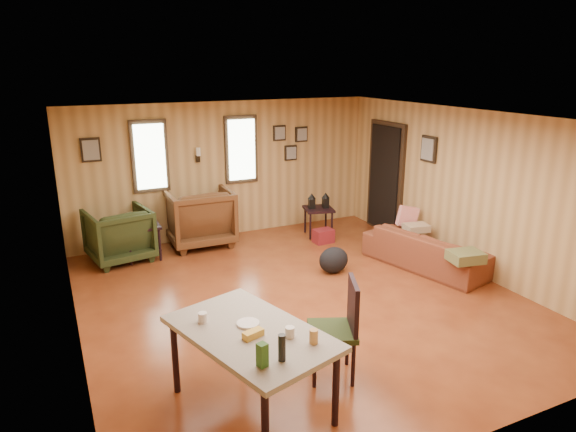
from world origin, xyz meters
name	(u,v)px	position (x,y,z in m)	size (l,w,h in m)	color
room	(304,206)	(0.17, 0.27, 1.21)	(5.54, 6.04, 2.44)	brown
sofa	(427,244)	(2.24, 0.18, 0.38)	(1.94, 0.57, 0.76)	brown
recliner_brown	(199,214)	(-0.60, 2.69, 0.54)	(1.06, 0.99, 1.09)	#543119
recliner_green	(119,232)	(-1.96, 2.50, 0.47)	(0.91, 0.85, 0.94)	#263016
end_table	(142,236)	(-1.61, 2.41, 0.39)	(0.56, 0.51, 0.69)	black
side_table	(319,207)	(1.48, 2.23, 0.54)	(0.60, 0.60, 0.79)	black
cooler	(323,236)	(1.37, 1.84, 0.12)	(0.35, 0.25, 0.24)	maroon
backpack	(334,260)	(0.85, 0.60, 0.20)	(0.48, 0.37, 0.40)	black
sofa_pillows	(436,238)	(2.30, 0.05, 0.51)	(0.73, 1.93, 0.39)	brown
dining_table	(252,338)	(-1.41, -1.83, 0.72)	(1.32, 1.74, 1.01)	gray
dining_chair	(340,324)	(-0.44, -1.72, 0.57)	(0.61, 0.61, 1.02)	#263016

